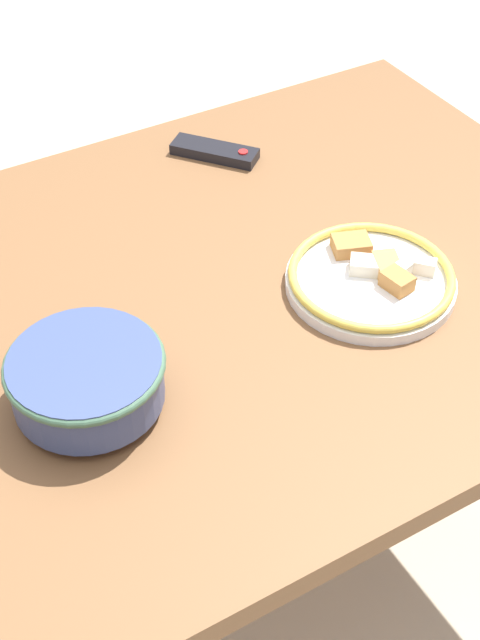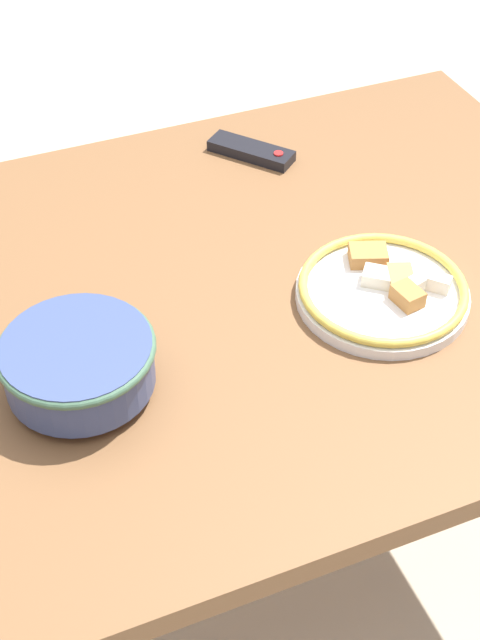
# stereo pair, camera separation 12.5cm
# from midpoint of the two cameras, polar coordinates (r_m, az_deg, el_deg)

# --- Properties ---
(ground_plane) EXTENTS (8.00, 8.00, 0.00)m
(ground_plane) POSITION_cam_midpoint_polar(r_m,az_deg,el_deg) (1.93, -3.94, -15.39)
(ground_plane) COLOR #B7A88E
(dining_table) EXTENTS (1.42, 0.96, 0.75)m
(dining_table) POSITION_cam_midpoint_polar(r_m,az_deg,el_deg) (1.41, -5.22, -1.03)
(dining_table) COLOR brown
(dining_table) RESTS_ON ground_plane
(noodle_bowl) EXTENTS (0.21, 0.21, 0.09)m
(noodle_bowl) POSITION_cam_midpoint_polar(r_m,az_deg,el_deg) (1.19, -12.78, -3.82)
(noodle_bowl) COLOR #384775
(noodle_bowl) RESTS_ON dining_table
(food_plate) EXTENTS (0.26, 0.26, 0.04)m
(food_plate) POSITION_cam_midpoint_polar(r_m,az_deg,el_deg) (1.36, 5.85, 2.58)
(food_plate) COLOR white
(food_plate) RESTS_ON dining_table
(tv_remote) EXTENTS (0.14, 0.15, 0.02)m
(tv_remote) POSITION_cam_midpoint_polar(r_m,az_deg,el_deg) (1.66, -3.82, 10.64)
(tv_remote) COLOR black
(tv_remote) RESTS_ON dining_table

